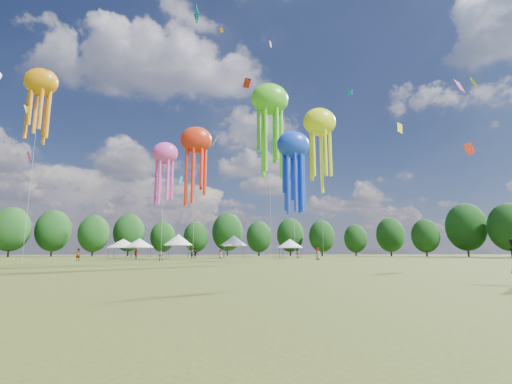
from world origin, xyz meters
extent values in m
plane|color=#384416|center=(0.00, 0.00, 0.00)|extent=(300.00, 300.00, 0.00)
imported|color=gray|center=(-7.59, 35.53, 0.79)|extent=(0.77, 0.61, 1.57)
imported|color=gray|center=(1.02, 55.14, 0.81)|extent=(0.64, 0.87, 1.63)
imported|color=gray|center=(15.23, 52.75, 0.94)|extent=(0.92, 1.06, 1.88)
imported|color=gray|center=(-3.61, 53.65, 0.93)|extent=(1.20, 0.69, 1.86)
imported|color=gray|center=(-13.57, 51.06, 0.89)|extent=(1.10, 0.57, 1.79)
imported|color=gray|center=(-4.07, 51.57, 0.83)|extent=(1.47, 1.39, 1.66)
imported|color=gray|center=(-18.37, 37.28, 0.83)|extent=(0.71, 0.71, 1.67)
imported|color=gray|center=(14.96, 39.36, 0.91)|extent=(0.93, 1.06, 1.82)
cylinder|color=#47474C|center=(-19.07, 54.97, 0.94)|extent=(0.08, 0.08, 1.88)
cylinder|color=#47474C|center=(-19.07, 59.04, 0.94)|extent=(0.08, 0.08, 1.88)
cylinder|color=#47474C|center=(-15.00, 54.97, 0.94)|extent=(0.08, 0.08, 1.88)
cylinder|color=#47474C|center=(-15.00, 59.04, 0.94)|extent=(0.08, 0.08, 1.88)
cube|color=white|center=(-17.03, 57.01, 1.93)|extent=(4.47, 4.47, 0.10)
cone|color=white|center=(-17.03, 57.01, 2.79)|extent=(5.82, 5.82, 1.62)
cylinder|color=#47474C|center=(-15.71, 53.78, 0.96)|extent=(0.08, 0.08, 1.92)
cylinder|color=#47474C|center=(-15.71, 57.45, 0.96)|extent=(0.08, 0.08, 1.92)
cylinder|color=#47474C|center=(-12.04, 53.78, 0.96)|extent=(0.08, 0.08, 1.92)
cylinder|color=#47474C|center=(-12.04, 57.45, 0.96)|extent=(0.08, 0.08, 1.92)
cube|color=white|center=(-13.87, 55.61, 1.97)|extent=(4.07, 4.07, 0.10)
cone|color=white|center=(-13.87, 55.61, 2.84)|extent=(5.30, 5.30, 1.65)
cylinder|color=#47474C|center=(-8.42, 50.98, 1.14)|extent=(0.08, 0.08, 2.29)
cylinder|color=#47474C|center=(-8.42, 54.54, 1.14)|extent=(0.08, 0.08, 2.29)
cylinder|color=#47474C|center=(-4.85, 50.98, 1.14)|extent=(0.08, 0.08, 2.29)
cylinder|color=#47474C|center=(-4.85, 54.54, 1.14)|extent=(0.08, 0.08, 2.29)
cube|color=white|center=(-6.64, 52.76, 2.34)|extent=(3.96, 3.96, 0.10)
cone|color=white|center=(-6.64, 52.76, 3.37)|extent=(5.15, 5.15, 1.96)
cylinder|color=#47474C|center=(1.80, 54.95, 1.15)|extent=(0.08, 0.08, 2.29)
cylinder|color=#47474C|center=(1.80, 58.61, 1.15)|extent=(0.08, 0.08, 2.29)
cylinder|color=#47474C|center=(5.47, 54.95, 1.15)|extent=(0.08, 0.08, 2.29)
cylinder|color=#47474C|center=(5.47, 58.61, 1.15)|extent=(0.08, 0.08, 2.29)
cube|color=white|center=(3.63, 56.78, 2.34)|extent=(4.07, 4.07, 0.10)
cone|color=white|center=(3.63, 56.78, 3.37)|extent=(5.28, 5.28, 1.96)
cylinder|color=#47474C|center=(12.32, 51.76, 0.95)|extent=(0.08, 0.08, 1.89)
cylinder|color=#47474C|center=(12.32, 55.10, 0.95)|extent=(0.08, 0.08, 1.89)
cylinder|color=#47474C|center=(15.66, 51.76, 0.95)|extent=(0.08, 0.08, 1.89)
cylinder|color=#47474C|center=(15.66, 55.10, 0.95)|extent=(0.08, 0.08, 1.89)
cube|color=white|center=(13.99, 53.43, 1.94)|extent=(3.74, 3.74, 0.10)
cone|color=white|center=(13.99, 53.43, 2.81)|extent=(4.87, 4.87, 1.62)
ellipsoid|color=red|center=(-3.40, 35.70, 16.70)|extent=(4.43, 3.10, 3.76)
cylinder|color=beige|center=(-3.40, 35.70, 8.35)|extent=(0.03, 0.03, 16.70)
ellipsoid|color=#51D523|center=(6.94, 34.64, 22.92)|extent=(5.41, 3.79, 4.60)
cylinder|color=beige|center=(6.94, 34.64, 11.46)|extent=(0.03, 0.03, 22.92)
ellipsoid|color=blue|center=(8.11, 25.96, 13.54)|extent=(3.82, 2.68, 3.25)
cylinder|color=beige|center=(8.11, 25.96, 6.77)|extent=(0.03, 0.03, 13.54)
ellipsoid|color=orange|center=(-23.67, 34.13, 23.27)|extent=(4.25, 2.97, 3.61)
cylinder|color=beige|center=(-23.67, 34.13, 11.64)|extent=(0.03, 0.03, 23.27)
ellipsoid|color=#F147AE|center=(-7.10, 31.92, 13.62)|extent=(3.25, 2.28, 2.76)
cylinder|color=beige|center=(-7.10, 31.92, 6.81)|extent=(0.03, 0.03, 13.62)
ellipsoid|color=#F2FF1A|center=(18.08, 46.14, 24.31)|extent=(6.00, 4.20, 5.10)
cylinder|color=beige|center=(18.08, 46.14, 12.15)|extent=(0.03, 0.03, 24.31)
cube|color=orange|center=(6.54, 31.63, 29.69)|extent=(0.41, 0.58, 0.85)
cube|color=#F2FF1A|center=(-0.58, 55.11, 22.39)|extent=(1.28, 2.36, 2.43)
cube|color=#51D523|center=(18.99, 55.89, 27.63)|extent=(0.60, 0.75, 0.94)
cube|color=#16A3BF|center=(-6.15, 47.18, 13.23)|extent=(0.68, 1.08, 1.36)
cube|color=#F147AE|center=(26.26, 21.08, 19.76)|extent=(1.25, 1.15, 1.57)
cube|color=orange|center=(1.91, 56.83, 38.84)|extent=(0.58, 0.76, 0.97)
cube|color=#F2FF1A|center=(35.26, 29.36, 24.81)|extent=(1.25, 1.42, 1.49)
cube|color=#16A3BF|center=(-3.99, 38.28, 37.92)|extent=(0.98, 2.34, 2.77)
cube|color=#F147AE|center=(-11.94, 62.40, 21.46)|extent=(1.36, 1.35, 2.28)
cube|color=red|center=(5.21, 48.95, 32.31)|extent=(1.59, 1.26, 2.22)
cube|color=#F2FF1A|center=(39.07, 55.55, 27.51)|extent=(1.70, 1.01, 2.37)
cube|color=blue|center=(21.41, 72.09, 21.63)|extent=(0.55, 1.43, 1.54)
cube|color=#16A3BF|center=(20.81, 38.51, 26.68)|extent=(0.52, 0.64, 0.95)
cube|color=#F147AE|center=(-38.60, 64.89, 20.90)|extent=(1.71, 1.56, 2.04)
cube|color=purple|center=(-3.94, 44.02, 13.80)|extent=(1.33, 0.27, 1.51)
cube|color=red|center=(28.01, 22.64, 12.89)|extent=(1.44, 0.19, 1.60)
cube|color=orange|center=(0.38, 51.36, 44.27)|extent=(0.86, 0.34, 0.95)
cube|color=#F2FF1A|center=(-24.66, 33.55, 19.06)|extent=(0.59, 0.94, 1.17)
cube|color=#51D523|center=(-2.49, 48.00, 21.45)|extent=(1.68, 1.90, 2.03)
cylinder|color=#38281C|center=(-47.17, 78.19, 1.68)|extent=(0.44, 0.44, 3.36)
ellipsoid|color=#184115|center=(-47.17, 78.19, 6.51)|extent=(8.40, 8.40, 10.51)
cylinder|color=#38281C|center=(-40.68, 85.49, 1.71)|extent=(0.44, 0.44, 3.41)
ellipsoid|color=#184115|center=(-40.68, 85.49, 6.61)|extent=(8.53, 8.53, 10.66)
cylinder|color=#38281C|center=(-30.60, 85.02, 1.53)|extent=(0.44, 0.44, 3.07)
ellipsoid|color=#184115|center=(-30.60, 85.02, 5.94)|extent=(7.66, 7.66, 9.58)
cylinder|color=#38281C|center=(-23.51, 93.33, 1.72)|extent=(0.44, 0.44, 3.43)
ellipsoid|color=#184115|center=(-23.51, 93.33, 6.65)|extent=(8.58, 8.58, 10.73)
cylinder|color=#38281C|center=(-14.76, 98.96, 1.47)|extent=(0.44, 0.44, 2.95)
ellipsoid|color=#184115|center=(-14.76, 98.96, 5.71)|extent=(7.37, 7.37, 9.21)
cylinder|color=#38281C|center=(-4.70, 95.06, 1.45)|extent=(0.44, 0.44, 2.89)
ellipsoid|color=#184115|center=(-4.70, 95.06, 5.61)|extent=(7.23, 7.23, 9.04)
cylinder|color=#38281C|center=(4.91, 99.49, 1.92)|extent=(0.44, 0.44, 3.84)
ellipsoid|color=#184115|center=(4.91, 99.49, 7.44)|extent=(9.60, 9.60, 11.99)
cylinder|color=#38281C|center=(13.19, 88.44, 1.42)|extent=(0.44, 0.44, 2.84)
ellipsoid|color=#184115|center=(13.19, 88.44, 5.51)|extent=(7.11, 7.11, 8.89)
cylinder|color=#38281C|center=(22.93, 91.04, 1.58)|extent=(0.44, 0.44, 3.16)
ellipsoid|color=#184115|center=(22.93, 91.04, 6.13)|extent=(7.91, 7.91, 9.88)
cylinder|color=#38281C|center=(30.69, 85.29, 1.44)|extent=(0.44, 0.44, 2.88)
ellipsoid|color=#184115|center=(30.69, 85.29, 5.59)|extent=(7.21, 7.21, 9.01)
cylinder|color=#38281C|center=(41.52, 87.24, 1.31)|extent=(0.44, 0.44, 2.63)
ellipsoid|color=#184115|center=(41.52, 87.24, 5.09)|extent=(6.57, 6.57, 8.22)
cylinder|color=#38281C|center=(50.52, 83.73, 1.56)|extent=(0.44, 0.44, 3.13)
ellipsoid|color=#184115|center=(50.52, 83.73, 6.06)|extent=(7.81, 7.81, 9.77)
cylinder|color=#38281C|center=(53.64, 71.81, 1.36)|extent=(0.44, 0.44, 2.72)
ellipsoid|color=#184115|center=(53.64, 71.81, 5.27)|extent=(6.80, 6.80, 8.50)
cylinder|color=#38281C|center=(62.96, 68.92, 1.90)|extent=(0.44, 0.44, 3.81)
ellipsoid|color=#184115|center=(62.96, 68.92, 7.38)|extent=(9.52, 9.52, 11.90)
cylinder|color=#38281C|center=(66.57, 59.80, 1.76)|extent=(0.44, 0.44, 3.51)
ellipsoid|color=#184115|center=(66.57, 59.80, 6.80)|extent=(8.78, 8.78, 10.97)
camera|label=1|loc=(-1.71, -13.53, 1.20)|focal=25.26mm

